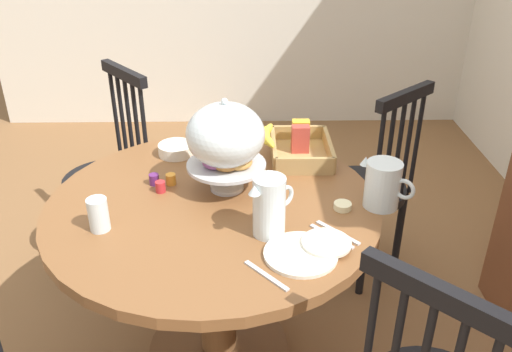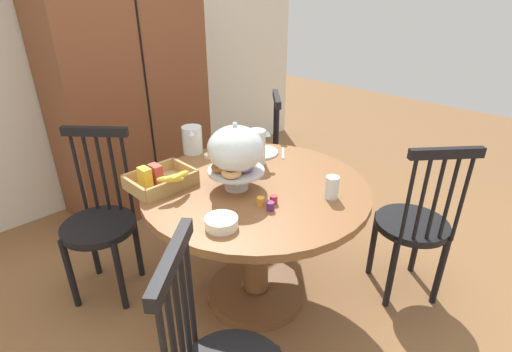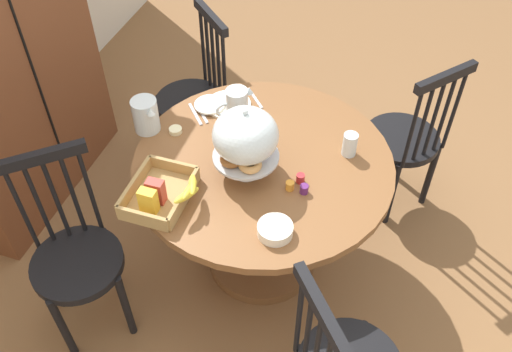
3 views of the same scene
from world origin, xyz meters
name	(u,v)px [view 1 (image 1 of 3)]	position (x,y,z in m)	size (l,w,h in m)	color
ground_plane	(222,342)	(0.00, 0.00, 0.00)	(10.00, 10.00, 0.00)	brown
dining_table	(215,254)	(0.07, -0.01, 0.52)	(1.15, 1.15, 0.74)	brown
windsor_chair_near_window	(110,179)	(-0.62, -0.55, 0.45)	(0.47, 0.47, 0.97)	black
windsor_chair_far_side	(367,191)	(-0.49, 0.67, 0.45)	(0.47, 0.47, 0.97)	black
pastry_stand_with_dome	(226,139)	(-0.02, 0.04, 0.94)	(0.28, 0.28, 0.34)	silver
orange_juice_pitcher	(269,209)	(0.26, 0.18, 0.83)	(0.14, 0.15, 0.20)	silver
milk_pitcher	(383,187)	(0.11, 0.57, 0.81)	(0.14, 0.17, 0.16)	silver
cereal_basket	(296,146)	(-0.28, 0.31, 0.78)	(0.32, 0.30, 0.12)	tan
china_plate_large	(301,254)	(0.38, 0.27, 0.75)	(0.22, 0.22, 0.01)	white
china_plate_small	(326,243)	(0.34, 0.35, 0.76)	(0.15, 0.15, 0.01)	white
cereal_bowl	(176,149)	(-0.30, -0.17, 0.76)	(0.14, 0.14, 0.04)	white
drinking_glass	(98,214)	(0.23, -0.35, 0.80)	(0.06, 0.06, 0.11)	silver
butter_dish	(343,206)	(0.13, 0.43, 0.75)	(0.06, 0.06, 0.02)	beige
jam_jar_strawberry	(161,186)	(0.00, -0.19, 0.76)	(0.04, 0.04, 0.04)	#B7282D
jam_jar_apricot	(171,179)	(-0.05, -0.16, 0.76)	(0.04, 0.04, 0.04)	orange
jam_jar_grape	(154,179)	(-0.05, -0.22, 0.76)	(0.04, 0.04, 0.04)	#5B2366
table_knife	(332,236)	(0.29, 0.38, 0.74)	(0.17, 0.01, 0.01)	silver
dinner_fork	(338,233)	(0.27, 0.40, 0.74)	(0.17, 0.01, 0.01)	silver
soup_spoon	(266,276)	(0.48, 0.17, 0.74)	(0.17, 0.01, 0.01)	silver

